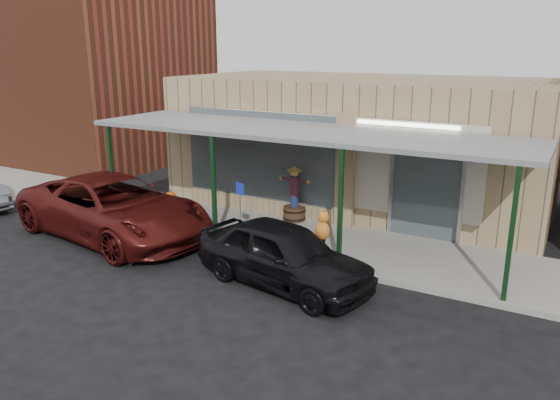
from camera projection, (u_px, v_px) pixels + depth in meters
The scene contains 10 objects.
ground at pixel (225, 290), 12.11m from camera, with size 120.00×120.00×0.00m, color black.
sidewalk at pixel (300, 238), 15.11m from camera, with size 40.00×3.20×0.15m, color gray.
storefront at pixel (362, 142), 18.38m from camera, with size 12.00×6.25×4.20m.
awning at pixel (300, 133), 14.27m from camera, with size 12.00×3.00×3.04m.
block_buildings_near at pixel (434, 91), 17.85m from camera, with size 61.00×8.00×8.00m.
barrel_scarecrow at pixel (294, 202), 16.27m from camera, with size 1.01×0.79×1.68m.
barrel_pumpkin at pixel (171, 205), 17.10m from camera, with size 0.72×0.72×0.73m.
handicap_sign at pixel (240, 203), 14.65m from camera, with size 0.31×0.12×1.55m.
parked_sedan at pixel (284, 254), 12.18m from camera, with size 4.52×2.49×1.63m.
car_maroon at pixel (114, 208), 15.24m from camera, with size 2.83×6.14×1.71m, color #4E110F.
Camera 1 is at (6.50, -9.08, 5.24)m, focal length 35.00 mm.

